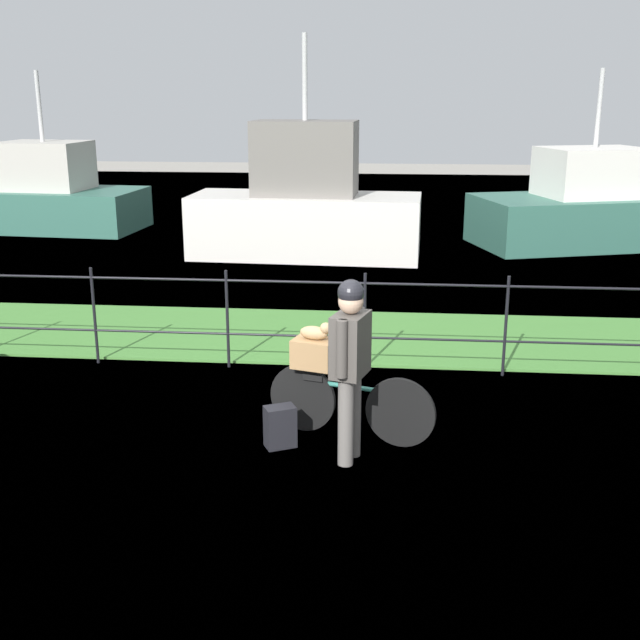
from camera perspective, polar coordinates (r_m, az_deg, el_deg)
The scene contains 12 objects.
ground_plane at distance 7.52m, azimuth -3.81°, elevation -9.25°, with size 60.00×60.00×0.00m, color gray.
grass_strip at distance 10.79m, azimuth -0.91°, elevation -1.08°, with size 27.00×2.40×0.03m, color #478438.
harbor_water at distance 17.44m, azimuth 1.49°, elevation 5.59°, with size 30.00×30.00×0.00m, color #426684.
iron_fence at distance 9.33m, azimuth -1.79°, elevation 0.44°, with size 18.04×0.04×1.20m.
bicycle_main at distance 7.60m, azimuth 2.09°, elevation -6.00°, with size 1.61×0.52×0.67m.
wooden_crate at distance 7.56m, azimuth -0.44°, elevation -2.41°, with size 0.39×0.28×0.28m, color #A87F51.
terrier_dog at distance 7.48m, azimuth -0.26°, elevation -0.86°, with size 0.32×0.21×0.18m.
cyclist_person at distance 6.92m, azimuth 2.19°, elevation -2.55°, with size 0.36×0.52×1.68m.
backpack_on_paving at distance 7.48m, azimuth -2.90°, elevation -7.69°, with size 0.28×0.18×0.40m, color black.
moored_boat_near at distance 15.87m, azimuth -1.06°, elevation 8.07°, with size 4.62×1.92×4.27m.
moored_boat_mid at distance 20.21m, azimuth -19.04°, elevation 8.35°, with size 4.54×2.50×3.67m.
moored_boat_far at distance 18.09m, azimuth 18.87°, elevation 7.56°, with size 5.24×3.54×3.67m.
Camera 1 is at (1.11, -6.70, 3.24)m, focal length 44.34 mm.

